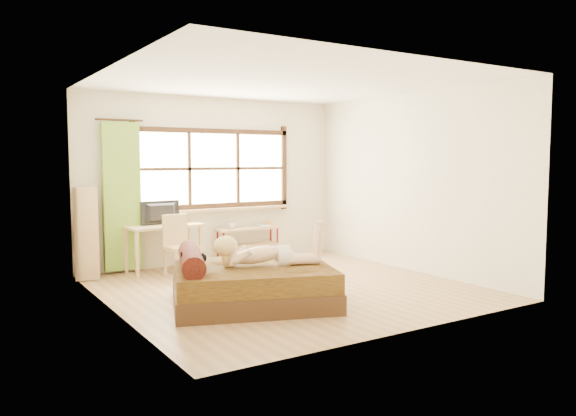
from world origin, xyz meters
TOP-DOWN VIEW (x-y plane):
  - floor at (0.00, 0.00)m, footprint 4.50×4.50m
  - ceiling at (0.00, 0.00)m, footprint 4.50×4.50m
  - wall_back at (0.00, 2.25)m, footprint 4.50×0.00m
  - wall_front at (0.00, -2.25)m, footprint 4.50×0.00m
  - wall_left at (-2.25, 0.00)m, footprint 0.00×4.50m
  - wall_right at (2.25, 0.00)m, footprint 0.00×4.50m
  - window at (0.00, 2.22)m, footprint 2.80×0.16m
  - curtain at (-1.55, 2.13)m, footprint 0.55×0.10m
  - bed at (-0.82, -0.49)m, footprint 2.21×1.99m
  - woman at (-0.63, -0.56)m, footprint 1.33×0.78m
  - kitten at (-1.50, -0.41)m, footprint 0.30×0.20m
  - desk at (-0.98, 1.95)m, footprint 1.18×0.64m
  - monitor at (-0.98, 2.00)m, footprint 0.63×0.15m
  - chair at (-0.89, 1.58)m, footprint 0.44×0.44m
  - pipe_shelf at (0.55, 2.07)m, footprint 1.12×0.29m
  - cup at (0.24, 2.07)m, footprint 0.12×0.12m
  - book at (0.74, 2.07)m, footprint 0.18×0.25m
  - bookshelf at (-2.08, 2.10)m, footprint 0.43×0.62m

SIDE VIEW (x-z plane):
  - floor at x=0.00m, z-range 0.00..0.00m
  - bed at x=-0.82m, z-range -0.10..0.60m
  - pipe_shelf at x=0.55m, z-range 0.09..0.73m
  - chair at x=-0.89m, z-range 0.05..0.94m
  - kitten at x=-1.50m, z-range 0.46..0.68m
  - book at x=0.74m, z-range 0.56..0.58m
  - cup at x=0.24m, z-range 0.56..0.66m
  - desk at x=-0.98m, z-range 0.26..0.97m
  - bookshelf at x=-2.08m, z-range 0.01..1.32m
  - woman at x=-0.63m, z-range 0.46..1.01m
  - monitor at x=-0.98m, z-range 0.71..1.07m
  - curtain at x=-1.55m, z-range 0.05..2.25m
  - wall_back at x=0.00m, z-range -0.90..3.60m
  - wall_front at x=0.00m, z-range -0.90..3.60m
  - wall_left at x=-2.25m, z-range -0.90..3.60m
  - wall_right at x=2.25m, z-range -0.90..3.60m
  - window at x=0.00m, z-range 0.78..2.24m
  - ceiling at x=0.00m, z-range 2.70..2.70m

